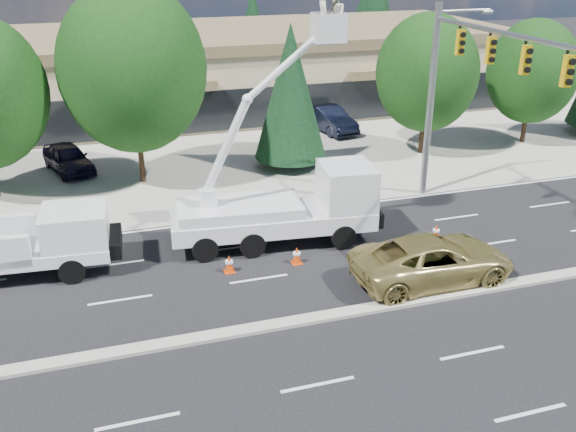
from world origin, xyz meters
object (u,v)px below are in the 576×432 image
object	(u,v)px
signal_mast	(459,79)
utility_pickup	(35,249)
bucket_truck	(291,194)
minivan	(433,260)

from	to	relation	value
signal_mast	utility_pickup	xyz separation A→B (m)	(-17.82, -0.88, -5.05)
signal_mast	utility_pickup	bearing A→B (deg)	-177.17
utility_pickup	bucket_truck	size ratio (longest dim) A/B	0.66
utility_pickup	minivan	distance (m)	14.68
signal_mast	minivan	distance (m)	8.77
signal_mast	utility_pickup	world-z (taller)	signal_mast
utility_pickup	bucket_truck	bearing A→B (deg)	3.24
signal_mast	minivan	world-z (taller)	signal_mast
signal_mast	minivan	bearing A→B (deg)	-124.47
utility_pickup	bucket_truck	distance (m)	9.97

